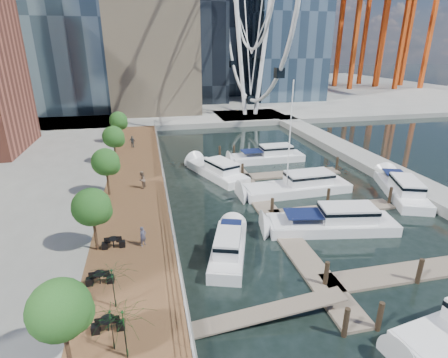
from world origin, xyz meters
TOP-DOWN VIEW (x-y plane):
  - ground at (0.00, 0.00)m, footprint 520.00×520.00m
  - boardwalk at (-9.00, 15.00)m, footprint 6.00×60.00m
  - seawall at (-6.00, 15.00)m, footprint 0.25×60.00m
  - land_far at (0.00, 102.00)m, footprint 200.00×114.00m
  - breakwater at (20.00, 20.00)m, footprint 4.00×60.00m
  - pier at (14.00, 52.00)m, footprint 14.00×12.00m
  - railing at (-6.10, 15.00)m, footprint 0.10×60.00m
  - floating_docks at (7.97, 9.98)m, footprint 16.00×34.00m
  - port_cranes at (67.67, 95.67)m, footprint 40.00×52.00m
  - street_trees at (-11.40, 14.00)m, footprint 2.60×42.60m
  - cafe_tables at (-10.40, -2.00)m, footprint 2.50×13.70m
  - yacht_foreground at (7.02, 4.67)m, footprint 11.93×5.00m
  - pedestrian_near at (-8.23, 3.87)m, footprint 0.64×0.62m
  - pedestrian_mid at (-8.28, 14.96)m, footprint 0.96×1.06m
  - pedestrian_far at (-9.55, 30.87)m, footprint 1.06×0.79m
  - moored_yachts at (7.30, 12.23)m, footprint 25.48×34.72m
  - cafe_seating at (-9.41, -4.57)m, footprint 3.84×6.72m

SIDE VIEW (x-z plane):
  - ground at x=0.00m, z-range 0.00..0.00m
  - yacht_foreground at x=7.02m, z-range -1.07..1.07m
  - moored_yachts at x=7.30m, z-range -5.75..5.75m
  - floating_docks at x=7.97m, z-range -0.81..1.79m
  - boardwalk at x=-9.00m, z-range 0.00..1.00m
  - seawall at x=-6.00m, z-range 0.00..1.00m
  - land_far at x=0.00m, z-range 0.00..1.00m
  - breakwater at x=20.00m, z-range 0.00..1.00m
  - pier at x=14.00m, z-range 0.00..1.00m
  - cafe_tables at x=-10.40m, z-range 1.00..1.74m
  - railing at x=-6.10m, z-range 1.00..2.05m
  - pedestrian_near at x=-8.23m, z-range 1.00..2.48m
  - pedestrian_far at x=-9.55m, z-range 1.00..2.67m
  - pedestrian_mid at x=-8.28m, z-range 1.00..2.78m
  - cafe_seating at x=-9.41m, z-range 0.91..3.63m
  - street_trees at x=-11.40m, z-range 1.99..6.59m
  - port_cranes at x=67.67m, z-range 1.00..39.00m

